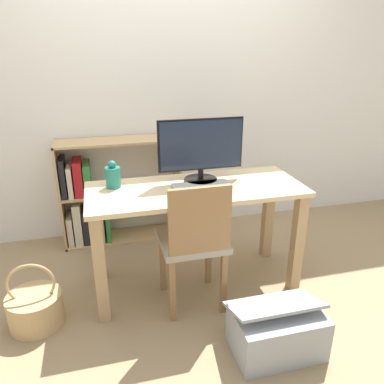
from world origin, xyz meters
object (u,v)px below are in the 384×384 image
at_px(storage_box, 277,330).
at_px(bookshelf, 99,200).
at_px(chair, 194,240).
at_px(vase, 113,176).
at_px(basket, 35,308).
at_px(keyboard, 201,186).
at_px(monitor, 201,148).

bearing_deg(storage_box, bookshelf, 120.12).
bearing_deg(bookshelf, chair, -62.57).
xyz_separation_m(vase, chair, (0.44, -0.37, -0.32)).
relative_size(bookshelf, basket, 2.34).
xyz_separation_m(keyboard, chair, (-0.11, -0.23, -0.25)).
height_order(monitor, keyboard, monitor).
bearing_deg(vase, basket, -150.64).
relative_size(vase, chair, 0.20).
distance_m(keyboard, storage_box, 0.96).
relative_size(keyboard, storage_box, 0.76).
height_order(basket, storage_box, basket).
bearing_deg(bookshelf, monitor, -46.08).
distance_m(vase, basket, 0.92).
xyz_separation_m(monitor, vase, (-0.57, 0.02, -0.15)).
distance_m(monitor, keyboard, 0.25).
xyz_separation_m(bookshelf, basket, (-0.42, -0.97, -0.26)).
bearing_deg(storage_box, monitor, 104.16).
relative_size(chair, basket, 2.07).
relative_size(monitor, keyboard, 1.53).
relative_size(keyboard, basket, 0.88).
relative_size(chair, storage_box, 1.78).
height_order(chair, bookshelf, bookshelf).
bearing_deg(monitor, vase, 177.51).
bearing_deg(basket, chair, -4.23).
distance_m(keyboard, chair, 0.36).
relative_size(monitor, chair, 0.65).
bearing_deg(keyboard, storage_box, -71.86).
bearing_deg(bookshelf, storage_box, -59.88).
bearing_deg(bookshelf, keyboard, -51.28).
xyz_separation_m(keyboard, basket, (-1.07, -0.16, -0.62)).
bearing_deg(chair, vase, 144.87).
bearing_deg(basket, storage_box, -22.78).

